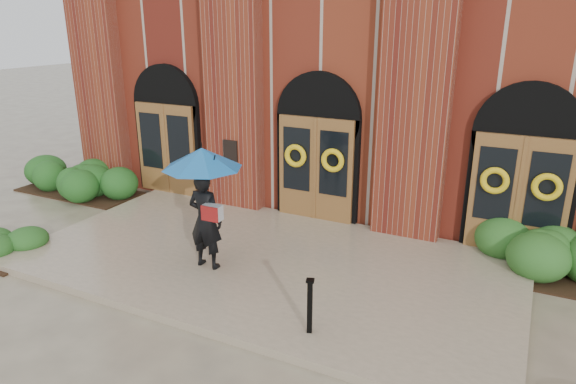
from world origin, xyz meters
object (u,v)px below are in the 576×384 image
Objects in this scene: metal_post at (310,305)px; hedge_wall_left at (77,178)px; man_with_umbrella at (204,185)px; hedge_wall_right at (572,260)px.

hedge_wall_left is (-9.05, 3.68, -0.20)m from metal_post.
hedge_wall_right is at bearing -156.51° from man_with_umbrella.
metal_post reaches higher than hedge_wall_left.
man_with_umbrella is 7.19m from hedge_wall_right.
man_with_umbrella is at bearing -156.17° from hedge_wall_right.
hedge_wall_right is (12.76, 0.35, 0.01)m from hedge_wall_left.
man_with_umbrella reaches higher than hedge_wall_left.
metal_post is (2.75, -1.19, -1.21)m from man_with_umbrella.
metal_post is at bearing -132.57° from hedge_wall_right.
hedge_wall_right is at bearing 1.58° from hedge_wall_left.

